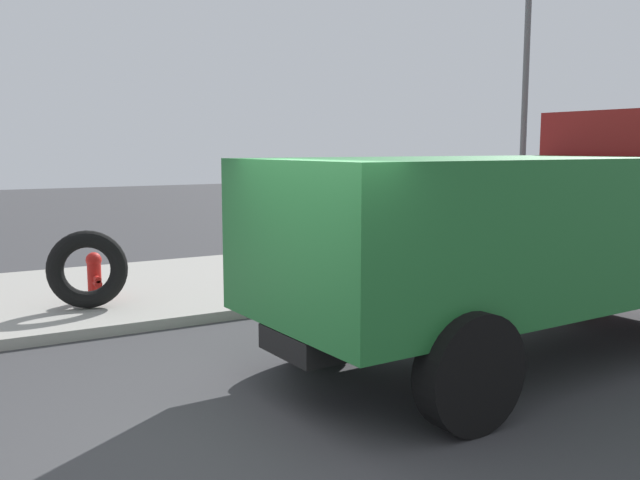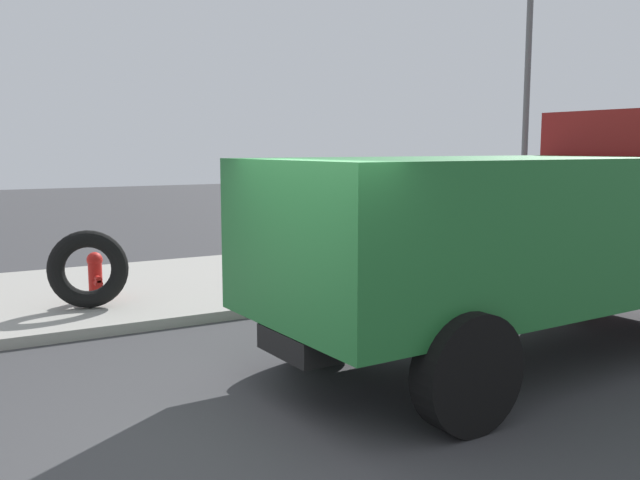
{
  "view_description": "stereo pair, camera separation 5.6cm",
  "coord_description": "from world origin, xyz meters",
  "px_view_note": "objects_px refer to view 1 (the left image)",
  "views": [
    {
      "loc": [
        -2.1,
        -5.17,
        2.51
      ],
      "look_at": [
        2.62,
        2.89,
        1.26
      ],
      "focal_mm": 38.83,
      "sensor_mm": 36.0,
      "label": 1
    },
    {
      "loc": [
        -2.05,
        -5.2,
        2.51
      ],
      "look_at": [
        2.62,
        2.89,
        1.26
      ],
      "focal_mm": 38.83,
      "sensor_mm": 36.0,
      "label": 2
    }
  ],
  "objects_px": {
    "fire_hydrant": "(94,274)",
    "street_light_pole": "(525,106)",
    "dump_truck_green": "(548,223)",
    "loose_tire": "(87,269)"
  },
  "relations": [
    {
      "from": "dump_truck_green",
      "to": "street_light_pole",
      "type": "bearing_deg",
      "value": 46.68
    },
    {
      "from": "dump_truck_green",
      "to": "street_light_pole",
      "type": "distance_m",
      "value": 5.87
    },
    {
      "from": "fire_hydrant",
      "to": "dump_truck_green",
      "type": "bearing_deg",
      "value": -50.91
    },
    {
      "from": "loose_tire",
      "to": "dump_truck_green",
      "type": "bearing_deg",
      "value": -46.1
    },
    {
      "from": "fire_hydrant",
      "to": "dump_truck_green",
      "type": "relative_size",
      "value": 0.1
    },
    {
      "from": "fire_hydrant",
      "to": "loose_tire",
      "type": "xyz_separation_m",
      "value": [
        -0.22,
        -0.58,
        0.19
      ]
    },
    {
      "from": "fire_hydrant",
      "to": "loose_tire",
      "type": "distance_m",
      "value": 0.65
    },
    {
      "from": "fire_hydrant",
      "to": "street_light_pole",
      "type": "height_order",
      "value": "street_light_pole"
    },
    {
      "from": "fire_hydrant",
      "to": "street_light_pole",
      "type": "xyz_separation_m",
      "value": [
        8.07,
        -1.11,
        2.77
      ]
    },
    {
      "from": "loose_tire",
      "to": "dump_truck_green",
      "type": "height_order",
      "value": "dump_truck_green"
    }
  ]
}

